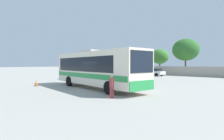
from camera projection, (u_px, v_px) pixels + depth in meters
ground_plane at (155, 82)px, 23.83m from camera, size 300.00×300.00×0.00m
perimeter_wall at (195, 71)px, 34.38m from camera, size 80.00×0.30×1.89m
coach_bus_cream_green at (95, 68)px, 17.47m from camera, size 12.01×4.09×3.69m
attendant_by_bus_door at (112, 85)px, 12.32m from camera, size 0.42×0.42×1.58m
vendor_umbrella_near_gate_blue at (74, 67)px, 27.98m from camera, size 2.28×2.28×2.21m
parked_car_leftmost_red at (129, 71)px, 40.38m from camera, size 4.40×2.29×1.49m
parked_car_second_white at (153, 72)px, 36.36m from camera, size 4.75×2.31×1.47m
roadside_tree_left at (160, 57)px, 46.15m from camera, size 4.45×4.45×6.17m
roadside_tree_midleft at (186, 50)px, 39.22m from camera, size 5.56×5.56×7.81m
traffic_cone_on_apron at (36, 83)px, 19.23m from camera, size 0.36×0.36×0.64m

